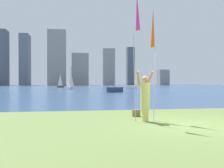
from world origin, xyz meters
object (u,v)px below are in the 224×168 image
at_px(bag, 136,113).
at_px(person, 145,96).
at_px(sailboat_3, 115,89).
at_px(kite_flag_right, 153,30).
at_px(sailboat_1, 60,81).
at_px(sailboat_4, 71,81).
at_px(sailboat_8, 131,87).
at_px(kite_flag_left, 137,15).

bearing_deg(bag, person, -90.02).
relative_size(person, sailboat_3, 0.41).
bearing_deg(kite_flag_right, sailboat_1, 96.46).
height_order(person, sailboat_4, sailboat_4).
relative_size(sailboat_3, sailboat_4, 0.99).
bearing_deg(sailboat_1, bag, -83.83).
bearing_deg(sailboat_1, sailboat_3, -72.98).
height_order(sailboat_4, sailboat_8, sailboat_4).
distance_m(person, sailboat_8, 39.39).
bearing_deg(bag, sailboat_1, 96.17).
xyz_separation_m(kite_flag_right, bag, (-0.38, 1.01, -3.23)).
distance_m(kite_flag_left, kite_flag_right, 1.02).
bearing_deg(kite_flag_right, sailboat_8, 77.77).
distance_m(bag, sailboat_8, 38.14).
relative_size(kite_flag_right, sailboat_4, 0.94).
bearing_deg(sailboat_4, bag, -85.56).
bearing_deg(kite_flag_left, sailboat_8, 76.88).
bearing_deg(sailboat_1, kite_flag_right, -83.54).
bearing_deg(sailboat_1, person, -83.98).
bearing_deg(bag, sailboat_8, 76.90).
bearing_deg(person, sailboat_3, 63.39).
distance_m(sailboat_3, sailboat_8, 14.82).
bearing_deg(sailboat_4, sailboat_8, -6.92).
relative_size(kite_flag_right, sailboat_3, 0.94).
distance_m(kite_flag_left, sailboat_4, 40.27).
relative_size(person, kite_flag_left, 0.41).
height_order(kite_flag_left, sailboat_3, kite_flag_left).
distance_m(bag, sailboat_4, 38.70).
bearing_deg(person, sailboat_1, 76.70).
bearing_deg(sailboat_4, kite_flag_right, -85.13).
distance_m(person, kite_flag_right, 2.51).
bearing_deg(sailboat_3, sailboat_1, 107.02).
relative_size(sailboat_1, sailboat_3, 0.96).
bearing_deg(kite_flag_left, sailboat_4, 93.73).
relative_size(kite_flag_left, sailboat_4, 1.01).
relative_size(person, sailboat_1, 0.43).
distance_m(bag, sailboat_1, 52.41).
bearing_deg(kite_flag_left, person, 37.72).
xyz_separation_m(person, sailboat_4, (-2.99, 39.84, 0.78)).
relative_size(sailboat_3, sailboat_8, 1.16).
xyz_separation_m(bag, sailboat_3, (3.15, 23.38, 0.26)).
xyz_separation_m(person, bag, (0.00, 1.28, -0.77)).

